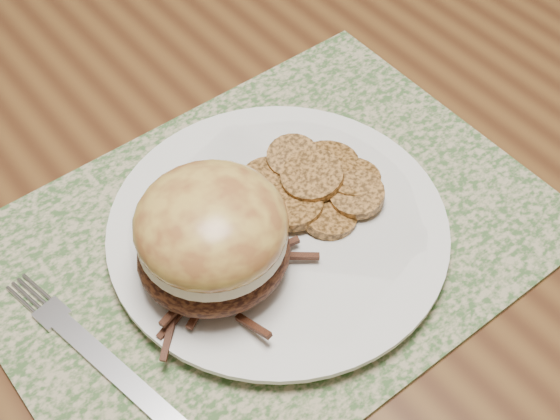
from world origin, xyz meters
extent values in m
plane|color=brown|center=(0.00, 0.00, 0.00)|extent=(3.50, 3.50, 0.00)
cube|color=brown|center=(0.00, 0.00, 0.73)|extent=(1.50, 0.90, 0.04)
cube|color=#3E5E30|center=(-0.23, -0.16, 0.75)|extent=(0.45, 0.33, 0.00)
cylinder|color=white|center=(-0.23, -0.17, 0.76)|extent=(0.26, 0.26, 0.02)
ellipsoid|color=black|center=(-0.29, -0.17, 0.79)|extent=(0.13, 0.12, 0.05)
cylinder|color=beige|center=(-0.29, -0.17, 0.82)|extent=(0.12, 0.12, 0.01)
ellipsoid|color=gold|center=(-0.29, -0.17, 0.83)|extent=(0.12, 0.12, 0.06)
cylinder|color=#99632D|center=(-0.21, -0.13, 0.77)|extent=(0.07, 0.07, 0.01)
cylinder|color=#99632D|center=(-0.18, -0.12, 0.78)|extent=(0.05, 0.05, 0.02)
cylinder|color=#99632D|center=(-0.15, -0.14, 0.77)|extent=(0.07, 0.07, 0.02)
cylinder|color=#99632D|center=(-0.21, -0.16, 0.78)|extent=(0.07, 0.07, 0.02)
cylinder|color=#99632D|center=(-0.18, -0.15, 0.78)|extent=(0.07, 0.07, 0.02)
cylinder|color=#99632D|center=(-0.15, -0.17, 0.78)|extent=(0.07, 0.06, 0.01)
cylinder|color=#99632D|center=(-0.19, -0.18, 0.77)|extent=(0.06, 0.06, 0.02)
cylinder|color=#99632D|center=(-0.16, -0.19, 0.78)|extent=(0.06, 0.06, 0.02)
cube|color=silver|center=(-0.39, -0.19, 0.76)|extent=(0.04, 0.13, 0.00)
cube|color=silver|center=(-0.41, -0.12, 0.76)|extent=(0.03, 0.02, 0.00)
camera|label=1|loc=(-0.46, -0.47, 1.26)|focal=50.00mm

